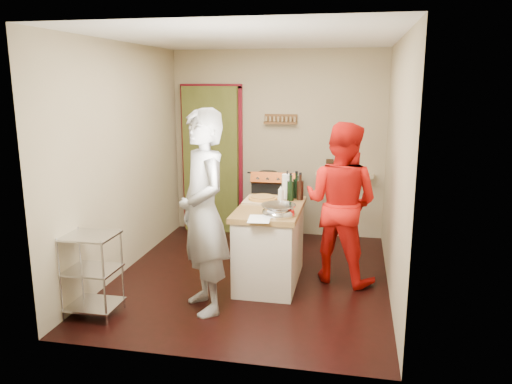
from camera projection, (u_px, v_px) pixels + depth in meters
floor at (252, 277)px, 5.65m from camera, size 3.50×3.50×0.00m
back_wall at (234, 154)px, 7.24m from camera, size 3.00×0.44×2.60m
left_wall at (123, 159)px, 5.66m from camera, size 0.04×3.50×2.60m
right_wall at (396, 168)px, 5.08m from camera, size 0.04×3.50×2.60m
ceiling at (251, 37)px, 5.08m from camera, size 3.00×3.50×0.02m
stove at (276, 208)px, 6.91m from camera, size 0.60×0.63×1.00m
wire_shelving at (92, 271)px, 4.66m from camera, size 0.48×0.40×0.80m
island at (270, 242)px, 5.43m from camera, size 0.67×1.24×1.17m
person_stripe at (203, 213)px, 4.66m from camera, size 0.79×0.84×1.94m
person_red at (341, 203)px, 5.41m from camera, size 1.04×0.94×1.75m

